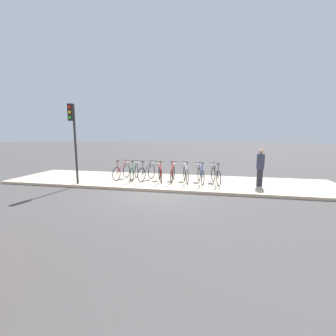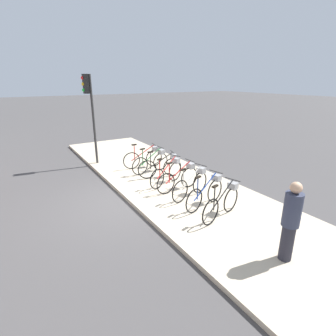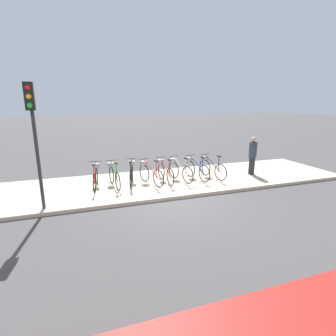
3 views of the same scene
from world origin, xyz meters
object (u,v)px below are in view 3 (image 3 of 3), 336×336
Objects in this scene: parked_bicycle_3 at (150,173)px; parked_bicycle_4 at (165,171)px; parked_bicycle_5 at (179,170)px; traffic_light at (33,121)px; parked_bicycle_0 at (96,176)px; parked_bicycle_1 at (114,175)px; parked_bicycle_2 at (131,173)px; parked_bicycle_7 at (211,167)px; pedestrian at (253,155)px; parked_bicycle_6 at (196,168)px.

parked_bicycle_4 is at bearing 5.56° from parked_bicycle_3.
parked_bicycle_3 is 0.95× the size of parked_bicycle_4.
traffic_light is at bearing -162.83° from parked_bicycle_5.
parked_bicycle_0 is at bearing 175.73° from parked_bicycle_3.
parked_bicycle_1 and parked_bicycle_2 have the same top height.
parked_bicycle_1 is at bearing 178.37° from parked_bicycle_7.
pedestrian reaches higher than parked_bicycle_4.
parked_bicycle_7 is (4.80, -0.14, 0.00)m from parked_bicycle_0.
parked_bicycle_4 is 1.02× the size of parked_bicycle_6.
pedestrian is (1.98, -0.13, 0.44)m from parked_bicycle_7.
parked_bicycle_0 and parked_bicycle_6 have the same top height.
traffic_light reaches higher than parked_bicycle_6.
parked_bicycle_5 is at bearing 176.73° from pedestrian.
traffic_light reaches higher than parked_bicycle_0.
parked_bicycle_0 is at bearing 178.07° from parked_bicycle_4.
parked_bicycle_4 is at bearing 179.76° from parked_bicycle_6.
parked_bicycle_5 and parked_bicycle_6 have the same top height.
parked_bicycle_2 is 1.02× the size of parked_bicycle_3.
parked_bicycle_5 is at bearing -1.24° from parked_bicycle_0.
traffic_light is (-2.35, -1.61, 2.20)m from parked_bicycle_1.
parked_bicycle_2 and parked_bicycle_5 have the same top height.
parked_bicycle_1 is at bearing 178.70° from parked_bicycle_6.
parked_bicycle_6 is (2.72, -0.12, 0.00)m from parked_bicycle_2.
parked_bicycle_1 is 1.00× the size of parked_bicycle_4.
traffic_light is (-6.47, -1.49, 2.20)m from parked_bicycle_7.
parked_bicycle_3 is 2.73m from parked_bicycle_7.
parked_bicycle_2 is 1.00× the size of parked_bicycle_5.
parked_bicycle_5 is 0.73m from parked_bicycle_6.
parked_bicycle_6 is (0.73, -0.02, 0.00)m from parked_bicycle_5.
parked_bicycle_5 is (1.99, -0.09, 0.00)m from parked_bicycle_2.
parked_bicycle_0 is 4.81m from parked_bicycle_7.
pedestrian is at bearing -2.26° from parked_bicycle_0.
pedestrian reaches higher than parked_bicycle_5.
parked_bicycle_2 is at bearing 28.41° from traffic_light.
traffic_light reaches higher than parked_bicycle_5.
parked_bicycle_3 is 0.65m from parked_bicycle_4.
parked_bicycle_0 and parked_bicycle_7 have the same top height.
parked_bicycle_1 and parked_bicycle_7 have the same top height.
parked_bicycle_0 is 2.72m from parked_bicycle_4.
pedestrian is at bearing -3.27° from parked_bicycle_5.
parked_bicycle_6 is at bearing -0.24° from parked_bicycle_4.
parked_bicycle_1 is 0.99× the size of pedestrian.
parked_bicycle_5 is at bearing 17.17° from traffic_light.
parked_bicycle_4 is 4.10m from pedestrian.
parked_bicycle_5 is 3.46m from pedestrian.
traffic_light is (-8.46, -1.36, 1.76)m from pedestrian.
parked_bicycle_6 is 0.97× the size of pedestrian.
parked_bicycle_3 is 4.74m from pedestrian.
parked_bicycle_3 is 0.98× the size of parked_bicycle_6.
parked_bicycle_4 is (2.04, -0.07, 0.00)m from parked_bicycle_1.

